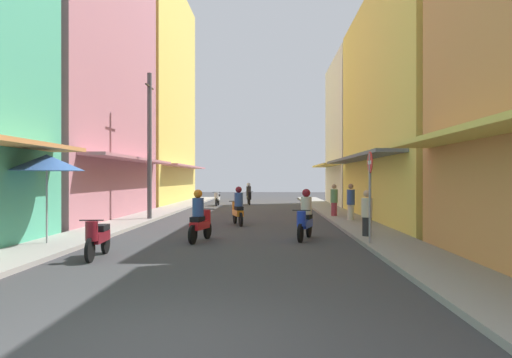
# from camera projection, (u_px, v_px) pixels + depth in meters

# --- Properties ---
(ground_plane) EXTENTS (85.02, 85.02, 0.00)m
(ground_plane) POSITION_uv_depth(u_px,v_px,m) (242.00, 221.00, 20.46)
(ground_plane) COLOR #38383A
(sidewalk_left) EXTENTS (1.76, 46.65, 0.12)m
(sidewalk_left) POSITION_uv_depth(u_px,v_px,m) (136.00, 220.00, 20.60)
(sidewalk_left) COLOR #9E9991
(sidewalk_left) RESTS_ON ground
(sidewalk_right) EXTENTS (1.76, 46.65, 0.12)m
(sidewalk_right) POSITION_uv_depth(u_px,v_px,m) (349.00, 220.00, 20.32)
(sidewalk_right) COLOR gray
(sidewalk_right) RESTS_ON ground
(building_left_mid) EXTENTS (7.05, 12.04, 14.67)m
(building_left_mid) POSITION_uv_depth(u_px,v_px,m) (62.00, 64.00, 21.82)
(building_left_mid) COLOR #B7727F
(building_left_mid) RESTS_ON ground
(building_left_far) EXTENTS (7.05, 13.86, 16.65)m
(building_left_far) POSITION_uv_depth(u_px,v_px,m) (142.00, 95.00, 35.47)
(building_left_far) COLOR #EFD159
(building_left_far) RESTS_ON ground
(building_right_mid) EXTENTS (7.05, 13.70, 10.19)m
(building_right_mid) POSITION_uv_depth(u_px,v_px,m) (435.00, 107.00, 20.52)
(building_right_mid) COLOR #EFD159
(building_right_mid) RESTS_ON ground
(building_right_far) EXTENTS (7.05, 8.37, 10.10)m
(building_right_far) POSITION_uv_depth(u_px,v_px,m) (376.00, 133.00, 31.91)
(building_right_far) COLOR silver
(building_right_far) RESTS_ON ground
(motorbike_orange) EXTENTS (0.68, 1.77, 1.58)m
(motorbike_orange) POSITION_uv_depth(u_px,v_px,m) (238.00, 208.00, 18.81)
(motorbike_orange) COLOR black
(motorbike_orange) RESTS_ON ground
(motorbike_blue) EXTENTS (0.70, 1.76, 1.58)m
(motorbike_blue) POSITION_uv_depth(u_px,v_px,m) (305.00, 217.00, 14.33)
(motorbike_blue) COLOR black
(motorbike_blue) RESTS_ON ground
(motorbike_white) EXTENTS (0.55, 1.81, 0.96)m
(motorbike_white) POSITION_uv_depth(u_px,v_px,m) (217.00, 198.00, 31.93)
(motorbike_white) COLOR black
(motorbike_white) RESTS_ON ground
(motorbike_red) EXTENTS (0.63, 1.79, 1.58)m
(motorbike_red) POSITION_uv_depth(u_px,v_px,m) (200.00, 218.00, 13.92)
(motorbike_red) COLOR black
(motorbike_red) RESTS_ON ground
(motorbike_black) EXTENTS (0.55, 1.81, 1.58)m
(motorbike_black) POSITION_uv_depth(u_px,v_px,m) (249.00, 195.00, 33.24)
(motorbike_black) COLOR black
(motorbike_black) RESTS_ON ground
(motorbike_maroon) EXTENTS (0.55, 1.81, 0.96)m
(motorbike_maroon) POSITION_uv_depth(u_px,v_px,m) (98.00, 237.00, 11.02)
(motorbike_maroon) COLOR black
(motorbike_maroon) RESTS_ON ground
(pedestrian_crossing) EXTENTS (0.34, 0.34, 1.67)m
(pedestrian_crossing) POSITION_uv_depth(u_px,v_px,m) (351.00, 203.00, 19.83)
(pedestrian_crossing) COLOR beige
(pedestrian_crossing) RESTS_ON ground
(pedestrian_midway) EXTENTS (0.34, 0.34, 1.55)m
(pedestrian_midway) POSITION_uv_depth(u_px,v_px,m) (367.00, 215.00, 14.31)
(pedestrian_midway) COLOR #262628
(pedestrian_midway) RESTS_ON ground
(pedestrian_far) EXTENTS (0.34, 0.34, 1.63)m
(pedestrian_far) POSITION_uv_depth(u_px,v_px,m) (334.00, 201.00, 21.97)
(pedestrian_far) COLOR #99333F
(pedestrian_far) RESTS_ON ground
(vendor_umbrella) EXTENTS (2.01, 2.01, 2.57)m
(vendor_umbrella) POSITION_uv_depth(u_px,v_px,m) (47.00, 163.00, 12.76)
(vendor_umbrella) COLOR #99999E
(vendor_umbrella) RESTS_ON ground
(utility_pole) EXTENTS (0.20, 1.20, 6.59)m
(utility_pole) POSITION_uv_depth(u_px,v_px,m) (149.00, 145.00, 20.50)
(utility_pole) COLOR #4C4C4F
(utility_pole) RESTS_ON ground
(street_sign_no_entry) EXTENTS (0.07, 0.60, 2.65)m
(street_sign_no_entry) POSITION_uv_depth(u_px,v_px,m) (370.00, 185.00, 12.72)
(street_sign_no_entry) COLOR gray
(street_sign_no_entry) RESTS_ON ground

